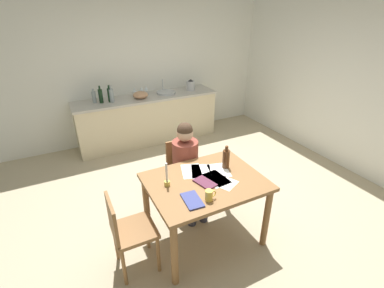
{
  "coord_description": "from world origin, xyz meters",
  "views": [
    {
      "loc": [
        -1.5,
        -2.59,
        2.42
      ],
      "look_at": [
        -0.09,
        0.18,
        0.85
      ],
      "focal_mm": 25.77,
      "sensor_mm": 36.0,
      "label": 1
    }
  ],
  "objects_px": {
    "coffee_mug": "(209,195)",
    "mixing_bowl": "(140,95)",
    "chair_at_table": "(183,170)",
    "book_magazine": "(205,183)",
    "chair_side_empty": "(128,230)",
    "wine_glass_near_sink": "(146,88)",
    "wine_glass_back_left": "(134,90)",
    "sink_unit": "(166,92)",
    "dining_table": "(205,190)",
    "bottle_vinegar": "(101,96)",
    "person_seated": "(187,164)",
    "bottle_oil": "(94,97)",
    "candlestick": "(167,179)",
    "bottle_wine_red": "(110,95)",
    "bottle_sauce": "(111,95)",
    "wine_glass_by_kettle": "(141,89)",
    "stovetop_kettle": "(191,85)",
    "wine_bottle_on_table": "(226,159)"
  },
  "relations": [
    {
      "from": "chair_at_table",
      "to": "wine_glass_near_sink",
      "type": "bearing_deg",
      "value": 82.8
    },
    {
      "from": "chair_side_empty",
      "to": "mixing_bowl",
      "type": "bearing_deg",
      "value": 69.42
    },
    {
      "from": "chair_at_table",
      "to": "wine_glass_back_left",
      "type": "xyz_separation_m",
      "value": [
        0.05,
        2.21,
        0.51
      ]
    },
    {
      "from": "dining_table",
      "to": "mixing_bowl",
      "type": "relative_size",
      "value": 4.37
    },
    {
      "from": "book_magazine",
      "to": "wine_glass_back_left",
      "type": "height_order",
      "value": "wine_glass_back_left"
    },
    {
      "from": "chair_side_empty",
      "to": "wine_glass_by_kettle",
      "type": "xyz_separation_m",
      "value": [
        1.11,
        2.94,
        0.51
      ]
    },
    {
      "from": "bottle_vinegar",
      "to": "wine_bottle_on_table",
      "type": "bearing_deg",
      "value": -71.95
    },
    {
      "from": "bottle_wine_red",
      "to": "wine_glass_by_kettle",
      "type": "xyz_separation_m",
      "value": [
        0.62,
        0.18,
        -0.02
      ]
    },
    {
      "from": "person_seated",
      "to": "chair_at_table",
      "type": "bearing_deg",
      "value": 87.58
    },
    {
      "from": "sink_unit",
      "to": "stovetop_kettle",
      "type": "height_order",
      "value": "sink_unit"
    },
    {
      "from": "dining_table",
      "to": "chair_at_table",
      "type": "relative_size",
      "value": 1.36
    },
    {
      "from": "person_seated",
      "to": "candlestick",
      "type": "height_order",
      "value": "person_seated"
    },
    {
      "from": "bottle_wine_red",
      "to": "bottle_sauce",
      "type": "distance_m",
      "value": 0.03
    },
    {
      "from": "wine_bottle_on_table",
      "to": "wine_glass_back_left",
      "type": "relative_size",
      "value": 1.73
    },
    {
      "from": "candlestick",
      "to": "bottle_sauce",
      "type": "distance_m",
      "value": 2.61
    },
    {
      "from": "person_seated",
      "to": "mixing_bowl",
      "type": "relative_size",
      "value": 4.36
    },
    {
      "from": "mixing_bowl",
      "to": "wine_bottle_on_table",
      "type": "bearing_deg",
      "value": -86.26
    },
    {
      "from": "chair_at_table",
      "to": "coffee_mug",
      "type": "distance_m",
      "value": 1.07
    },
    {
      "from": "wine_glass_by_kettle",
      "to": "wine_glass_back_left",
      "type": "distance_m",
      "value": 0.13
    },
    {
      "from": "sink_unit",
      "to": "dining_table",
      "type": "bearing_deg",
      "value": -104.01
    },
    {
      "from": "candlestick",
      "to": "dining_table",
      "type": "bearing_deg",
      "value": -13.93
    },
    {
      "from": "bottle_vinegar",
      "to": "stovetop_kettle",
      "type": "bearing_deg",
      "value": 0.39
    },
    {
      "from": "book_magazine",
      "to": "bottle_vinegar",
      "type": "xyz_separation_m",
      "value": [
        -0.49,
        2.79,
        0.23
      ]
    },
    {
      "from": "candlestick",
      "to": "stovetop_kettle",
      "type": "height_order",
      "value": "stovetop_kettle"
    },
    {
      "from": "book_magazine",
      "to": "candlestick",
      "type": "bearing_deg",
      "value": 143.2
    },
    {
      "from": "bottle_wine_red",
      "to": "wine_glass_back_left",
      "type": "xyz_separation_m",
      "value": [
        0.49,
        0.18,
        -0.02
      ]
    },
    {
      "from": "coffee_mug",
      "to": "wine_glass_near_sink",
      "type": "distance_m",
      "value": 3.25
    },
    {
      "from": "wine_bottle_on_table",
      "to": "chair_at_table",
      "type": "bearing_deg",
      "value": 114.46
    },
    {
      "from": "dining_table",
      "to": "sink_unit",
      "type": "distance_m",
      "value": 2.86
    },
    {
      "from": "chair_at_table",
      "to": "book_magazine",
      "type": "height_order",
      "value": "chair_at_table"
    },
    {
      "from": "chair_at_table",
      "to": "bottle_wine_red",
      "type": "xyz_separation_m",
      "value": [
        -0.44,
        2.03,
        0.53
      ]
    },
    {
      "from": "person_seated",
      "to": "bottle_vinegar",
      "type": "height_order",
      "value": "bottle_vinegar"
    },
    {
      "from": "bottle_vinegar",
      "to": "mixing_bowl",
      "type": "relative_size",
      "value": 1.08
    },
    {
      "from": "chair_at_table",
      "to": "stovetop_kettle",
      "type": "xyz_separation_m",
      "value": [
        1.15,
        2.06,
        0.5
      ]
    },
    {
      "from": "bottle_oil",
      "to": "wine_glass_near_sink",
      "type": "bearing_deg",
      "value": 5.79
    },
    {
      "from": "coffee_mug",
      "to": "mixing_bowl",
      "type": "relative_size",
      "value": 0.41
    },
    {
      "from": "bottle_wine_red",
      "to": "mixing_bowl",
      "type": "distance_m",
      "value": 0.54
    },
    {
      "from": "chair_at_table",
      "to": "candlestick",
      "type": "bearing_deg",
      "value": -127.21
    },
    {
      "from": "wine_glass_near_sink",
      "to": "wine_glass_back_left",
      "type": "height_order",
      "value": "same"
    },
    {
      "from": "bottle_oil",
      "to": "book_magazine",
      "type": "bearing_deg",
      "value": -78.19
    },
    {
      "from": "person_seated",
      "to": "coffee_mug",
      "type": "distance_m",
      "value": 0.88
    },
    {
      "from": "sink_unit",
      "to": "candlestick",
      "type": "bearing_deg",
      "value": -112.04
    },
    {
      "from": "person_seated",
      "to": "wine_glass_back_left",
      "type": "distance_m",
      "value": 2.38
    },
    {
      "from": "mixing_bowl",
      "to": "bottle_vinegar",
      "type": "bearing_deg",
      "value": 175.57
    },
    {
      "from": "chair_at_table",
      "to": "person_seated",
      "type": "height_order",
      "value": "person_seated"
    },
    {
      "from": "stovetop_kettle",
      "to": "sink_unit",
      "type": "bearing_deg",
      "value": 179.55
    },
    {
      "from": "dining_table",
      "to": "wine_glass_near_sink",
      "type": "height_order",
      "value": "wine_glass_near_sink"
    },
    {
      "from": "mixing_bowl",
      "to": "dining_table",
      "type": "bearing_deg",
      "value": -93.44
    },
    {
      "from": "sink_unit",
      "to": "book_magazine",
      "type": "bearing_deg",
      "value": -104.39
    },
    {
      "from": "chair_side_empty",
      "to": "candlestick",
      "type": "distance_m",
      "value": 0.61
    }
  ]
}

